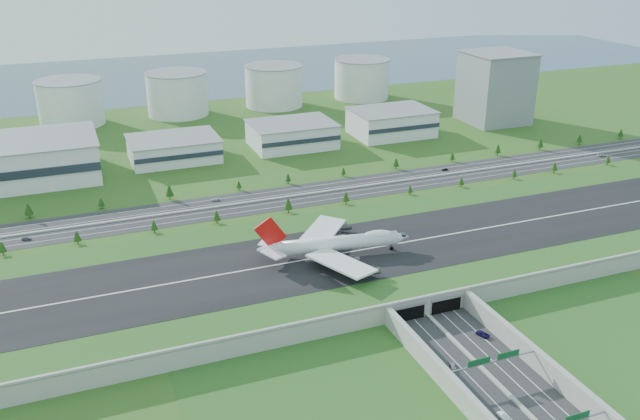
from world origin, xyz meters
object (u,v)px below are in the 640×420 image
object	(u,v)px
office_tower	(495,88)
car_2	(482,334)
car_7	(215,199)
fuel_tank_a	(70,103)
car_4	(26,239)
car_5	(445,169)
car_6	(602,155)
car_0	(453,366)
car_1	(503,416)
boeing_747	(335,243)

from	to	relation	value
office_tower	car_2	bearing A→B (deg)	-125.20
car_2	car_7	world-z (taller)	car_2
office_tower	fuel_tank_a	bearing A→B (deg)	160.23
car_4	car_5	bearing A→B (deg)	-77.37
car_5	car_2	bearing A→B (deg)	-33.93
car_6	car_0	bearing A→B (deg)	139.88
car_1	car_7	size ratio (longest dim) A/B	0.89
car_7	car_1	bearing A→B (deg)	20.32
car_2	car_4	world-z (taller)	car_2
car_2	car_5	xyz separation A→B (m)	(87.58, 173.61, -0.11)
boeing_747	car_2	distance (m)	78.80
car_1	car_5	xyz separation A→B (m)	(108.68, 216.88, -0.09)
car_0	car_7	xyz separation A→B (m)	(-42.64, 189.85, -0.00)
car_5	fuel_tank_a	bearing A→B (deg)	-140.45
office_tower	boeing_747	world-z (taller)	office_tower
office_tower	car_0	size ratio (longest dim) A/B	12.11
office_tower	fuel_tank_a	world-z (taller)	office_tower
car_2	car_6	distance (m)	259.27
car_1	car_4	xyz separation A→B (m)	(-144.54, 201.54, -0.01)
fuel_tank_a	car_2	size ratio (longest dim) A/B	8.71
car_2	car_6	xyz separation A→B (m)	(204.21, 159.75, 0.01)
car_6	car_7	xyz separation A→B (m)	(-268.56, 16.33, -0.04)
fuel_tank_a	car_1	bearing A→B (deg)	-75.29
car_6	car_4	bearing A→B (deg)	102.58
fuel_tank_a	car_5	bearing A→B (deg)	-43.30
car_1	car_2	xyz separation A→B (m)	(21.10, 43.27, 0.02)
car_2	car_7	bearing A→B (deg)	-88.28
boeing_747	car_2	size ratio (longest dim) A/B	12.50
car_1	car_4	distance (m)	248.01
fuel_tank_a	car_0	world-z (taller)	fuel_tank_a
office_tower	car_2	world-z (taller)	office_tower
car_0	car_4	world-z (taller)	car_0
boeing_747	office_tower	bearing A→B (deg)	50.32
car_2	car_0	bearing A→B (deg)	14.02
office_tower	car_7	distance (m)	268.77
car_7	car_5	bearing A→B (deg)	98.23
car_7	car_2	bearing A→B (deg)	29.24
office_tower	car_0	xyz separation A→B (m)	(-209.27, -279.68, -26.61)
fuel_tank_a	car_7	world-z (taller)	fuel_tank_a
car_2	boeing_747	bearing A→B (deg)	-83.20
car_0	car_5	size ratio (longest dim) A/B	1.09
office_tower	fuel_tank_a	distance (m)	340.18
office_tower	car_2	distance (m)	326.49
car_0	car_6	world-z (taller)	car_6
office_tower	boeing_747	bearing A→B (deg)	-138.43
car_0	car_5	xyz separation A→B (m)	(109.29, 187.37, -0.09)
car_1	car_7	distance (m)	223.58
car_1	car_2	bearing A→B (deg)	59.28
fuel_tank_a	car_6	world-z (taller)	fuel_tank_a
office_tower	fuel_tank_a	xyz separation A→B (m)	(-320.00, 115.00, -10.00)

